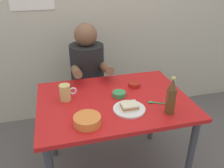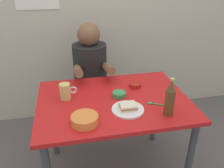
{
  "view_description": "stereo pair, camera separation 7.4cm",
  "coord_description": "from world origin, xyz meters",
  "px_view_note": "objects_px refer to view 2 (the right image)",
  "views": [
    {
      "loc": [
        -0.38,
        -1.42,
        1.61
      ],
      "look_at": [
        0.0,
        0.05,
        0.84
      ],
      "focal_mm": 37.04,
      "sensor_mm": 36.0,
      "label": 1
    },
    {
      "loc": [
        -0.31,
        -1.43,
        1.61
      ],
      "look_at": [
        0.0,
        0.05,
        0.84
      ],
      "focal_mm": 37.04,
      "sensor_mm": 36.0,
      "label": 2
    }
  ],
  "objects_px": {
    "stool": "(92,102)",
    "soup_bowl_orange": "(85,119)",
    "plate_orange": "(128,110)",
    "beer_bottle": "(170,99)",
    "dining_table": "(113,110)",
    "person_seated": "(90,66)",
    "sandwich": "(128,106)",
    "beer_mug": "(66,91)"
  },
  "relations": [
    {
      "from": "person_seated",
      "to": "stool",
      "type": "bearing_deg",
      "value": 90.0
    },
    {
      "from": "person_seated",
      "to": "sandwich",
      "type": "distance_m",
      "value": 0.8
    },
    {
      "from": "person_seated",
      "to": "beer_mug",
      "type": "bearing_deg",
      "value": -114.3
    },
    {
      "from": "person_seated",
      "to": "sandwich",
      "type": "height_order",
      "value": "person_seated"
    },
    {
      "from": "beer_mug",
      "to": "beer_bottle",
      "type": "xyz_separation_m",
      "value": [
        0.65,
        -0.34,
        0.06
      ]
    },
    {
      "from": "sandwich",
      "to": "plate_orange",
      "type": "bearing_deg",
      "value": 0.0
    },
    {
      "from": "dining_table",
      "to": "plate_orange",
      "type": "xyz_separation_m",
      "value": [
        0.06,
        -0.17,
        0.1
      ]
    },
    {
      "from": "stool",
      "to": "plate_orange",
      "type": "height_order",
      "value": "plate_orange"
    },
    {
      "from": "stool",
      "to": "person_seated",
      "type": "relative_size",
      "value": 0.63
    },
    {
      "from": "plate_orange",
      "to": "soup_bowl_orange",
      "type": "xyz_separation_m",
      "value": [
        -0.3,
        -0.09,
        0.02
      ]
    },
    {
      "from": "plate_orange",
      "to": "sandwich",
      "type": "relative_size",
      "value": 2.0
    },
    {
      "from": "dining_table",
      "to": "sandwich",
      "type": "bearing_deg",
      "value": -68.73
    },
    {
      "from": "stool",
      "to": "person_seated",
      "type": "xyz_separation_m",
      "value": [
        0.0,
        -0.01,
        0.42
      ]
    },
    {
      "from": "stool",
      "to": "dining_table",
      "type": "bearing_deg",
      "value": -81.3
    },
    {
      "from": "soup_bowl_orange",
      "to": "beer_bottle",
      "type": "bearing_deg",
      "value": -1.25
    },
    {
      "from": "beer_mug",
      "to": "sandwich",
      "type": "bearing_deg",
      "value": -31.23
    },
    {
      "from": "plate_orange",
      "to": "beer_mug",
      "type": "xyz_separation_m",
      "value": [
        -0.41,
        0.25,
        0.05
      ]
    },
    {
      "from": "plate_orange",
      "to": "sandwich",
      "type": "bearing_deg",
      "value": 0.0
    },
    {
      "from": "dining_table",
      "to": "plate_orange",
      "type": "bearing_deg",
      "value": -68.73
    },
    {
      "from": "sandwich",
      "to": "soup_bowl_orange",
      "type": "bearing_deg",
      "value": -164.03
    },
    {
      "from": "dining_table",
      "to": "soup_bowl_orange",
      "type": "distance_m",
      "value": 0.37
    },
    {
      "from": "beer_mug",
      "to": "beer_bottle",
      "type": "height_order",
      "value": "beer_bottle"
    },
    {
      "from": "beer_mug",
      "to": "beer_bottle",
      "type": "distance_m",
      "value": 0.74
    },
    {
      "from": "dining_table",
      "to": "stool",
      "type": "xyz_separation_m",
      "value": [
        -0.1,
        0.63,
        -0.3
      ]
    },
    {
      "from": "beer_bottle",
      "to": "person_seated",
      "type": "bearing_deg",
      "value": 114.87
    },
    {
      "from": "stool",
      "to": "soup_bowl_orange",
      "type": "distance_m",
      "value": 0.99
    },
    {
      "from": "beer_mug",
      "to": "dining_table",
      "type": "bearing_deg",
      "value": -13.05
    },
    {
      "from": "beer_mug",
      "to": "stool",
      "type": "bearing_deg",
      "value": 66.14
    },
    {
      "from": "person_seated",
      "to": "sandwich",
      "type": "bearing_deg",
      "value": -78.39
    },
    {
      "from": "dining_table",
      "to": "sandwich",
      "type": "distance_m",
      "value": 0.22
    },
    {
      "from": "plate_orange",
      "to": "beer_bottle",
      "type": "xyz_separation_m",
      "value": [
        0.25,
        -0.1,
        0.11
      ]
    },
    {
      "from": "stool",
      "to": "plate_orange",
      "type": "bearing_deg",
      "value": -78.55
    },
    {
      "from": "plate_orange",
      "to": "soup_bowl_orange",
      "type": "distance_m",
      "value": 0.31
    },
    {
      "from": "person_seated",
      "to": "beer_bottle",
      "type": "height_order",
      "value": "person_seated"
    },
    {
      "from": "sandwich",
      "to": "soup_bowl_orange",
      "type": "distance_m",
      "value": 0.31
    },
    {
      "from": "beer_bottle",
      "to": "soup_bowl_orange",
      "type": "xyz_separation_m",
      "value": [
        -0.55,
        0.01,
        -0.09
      ]
    },
    {
      "from": "person_seated",
      "to": "soup_bowl_orange",
      "type": "height_order",
      "value": "person_seated"
    },
    {
      "from": "beer_bottle",
      "to": "dining_table",
      "type": "bearing_deg",
      "value": 139.79
    },
    {
      "from": "dining_table",
      "to": "person_seated",
      "type": "distance_m",
      "value": 0.64
    },
    {
      "from": "dining_table",
      "to": "beer_mug",
      "type": "height_order",
      "value": "beer_mug"
    },
    {
      "from": "dining_table",
      "to": "beer_mug",
      "type": "xyz_separation_m",
      "value": [
        -0.34,
        0.08,
        0.15
      ]
    },
    {
      "from": "dining_table",
      "to": "beer_mug",
      "type": "distance_m",
      "value": 0.38
    }
  ]
}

